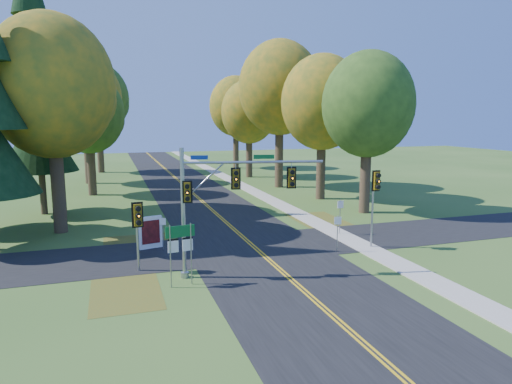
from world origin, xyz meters
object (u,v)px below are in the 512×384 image
object	(u,v)px
east_signal_pole	(375,189)
route_sign_cluster	(180,243)
info_kiosk	(150,233)
traffic_mast	(219,195)

from	to	relation	value
east_signal_pole	route_sign_cluster	distance (m)	12.00
east_signal_pole	info_kiosk	distance (m)	13.27
east_signal_pole	traffic_mast	bearing A→B (deg)	-170.16
route_sign_cluster	traffic_mast	bearing A→B (deg)	11.40
traffic_mast	info_kiosk	distance (m)	7.15
traffic_mast	route_sign_cluster	xyz separation A→B (m)	(-1.97, -0.70, -1.97)
traffic_mast	east_signal_pole	world-z (taller)	traffic_mast
route_sign_cluster	info_kiosk	size ratio (longest dim) A/B	1.51
east_signal_pole	info_kiosk	size ratio (longest dim) A/B	2.41
east_signal_pole	info_kiosk	world-z (taller)	east_signal_pole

